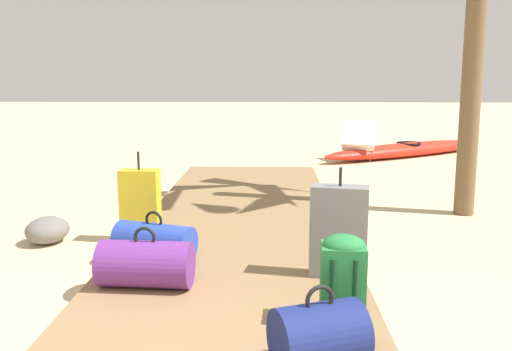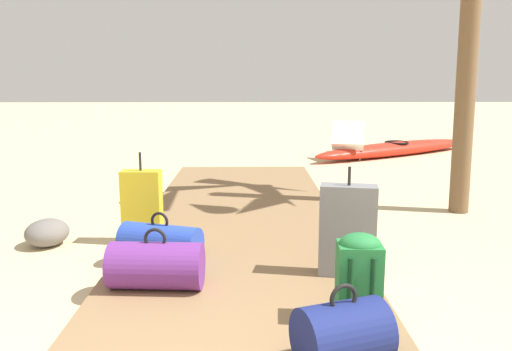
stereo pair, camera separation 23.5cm
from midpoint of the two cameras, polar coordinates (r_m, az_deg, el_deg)
The scene contains 12 objects.
ground_plane at distance 4.77m, azimuth -1.00°, elevation -8.98°, with size 60.00×60.00×0.00m, color #D1BA8C.
boardwalk at distance 5.46m, azimuth -0.66°, elevation -5.98°, with size 2.12×7.35×0.08m, color olive.
duffel_bag_navy at distance 2.92m, azimuth 9.31°, elevation -16.97°, with size 0.56×0.49×0.46m.
backpack_green at distance 3.36m, azimuth 11.51°, elevation -10.90°, with size 0.29×0.26×0.58m.
duffel_bag_blue at distance 4.55m, azimuth -9.62°, elevation -7.03°, with size 0.75×0.50×0.41m.
suitcase_grey at distance 4.09m, azimuth 10.71°, elevation -6.06°, with size 0.46×0.26×0.86m.
suitcase_yellow at distance 5.20m, azimuth -11.34°, elevation -2.88°, with size 0.38×0.20×0.82m.
duffel_bag_purple at distance 3.95m, azimuth -10.32°, elevation -9.52°, with size 0.70×0.39×0.46m.
lounge_chair at distance 10.74m, azimuth 11.93°, elevation 3.63°, with size 0.95×1.66×0.77m.
kayak at distance 11.22m, azimuth 16.96°, elevation 2.75°, with size 4.01×2.81×0.30m.
rock_left_near at distance 5.48m, azimuth -20.78°, elevation -5.62°, with size 0.40×0.44×0.26m, color slate.
rock_left_mid at distance 6.96m, azimuth -11.21°, elevation -1.96°, with size 0.41×0.38×0.21m, color #5B5651.
Camera 1 is at (0.32, -1.55, 1.61)m, focal length 36.45 mm.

